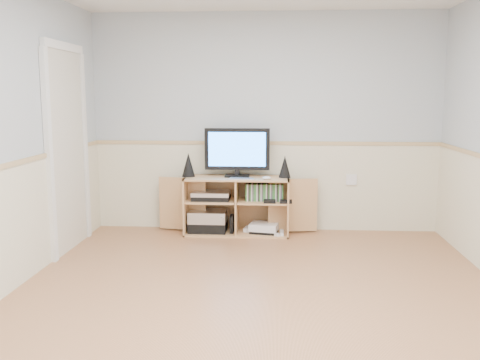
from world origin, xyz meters
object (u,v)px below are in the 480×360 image
at_px(media_cabinet, 237,204).
at_px(game_consoles, 263,228).
at_px(monitor, 237,151).
at_px(keyboard, 242,179).

distance_m(media_cabinet, game_consoles, 0.41).
distance_m(monitor, keyboard, 0.35).
xyz_separation_m(monitor, game_consoles, (0.30, -0.06, -0.88)).
bearing_deg(game_consoles, keyboard, -152.03).
bearing_deg(keyboard, media_cabinet, 113.39).
xyz_separation_m(keyboard, game_consoles, (0.24, 0.13, -0.59)).
xyz_separation_m(monitor, keyboard, (0.06, -0.19, -0.29)).
height_order(monitor, keyboard, monitor).
height_order(monitor, game_consoles, monitor).
relative_size(media_cabinet, keyboard, 6.75).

